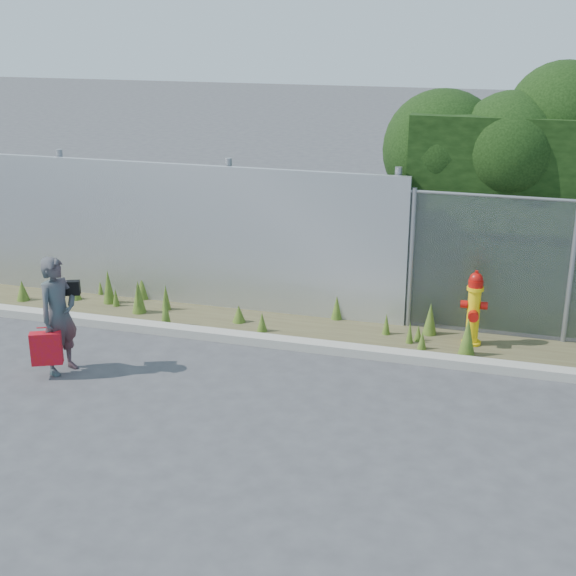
# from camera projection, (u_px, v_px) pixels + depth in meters

# --- Properties ---
(ground) EXTENTS (80.00, 80.00, 0.00)m
(ground) POSITION_uv_depth(u_px,v_px,m) (279.00, 411.00, 9.20)
(ground) COLOR #3D3D40
(ground) RESTS_ON ground
(curb) EXTENTS (16.00, 0.22, 0.12)m
(curb) POSITION_uv_depth(u_px,v_px,m) (318.00, 346.00, 10.81)
(curb) COLOR #A09C90
(curb) RESTS_ON ground
(weed_strip) EXTENTS (16.00, 1.30, 0.55)m
(weed_strip) POSITION_uv_depth(u_px,v_px,m) (294.00, 320.00, 11.55)
(weed_strip) COLOR #4B442B
(weed_strip) RESTS_ON ground
(corrugated_fence) EXTENTS (8.50, 0.21, 2.30)m
(corrugated_fence) POSITION_uv_depth(u_px,v_px,m) (134.00, 231.00, 12.41)
(corrugated_fence) COLOR #B1B4B9
(corrugated_fence) RESTS_ON ground
(fire_hydrant) EXTENTS (0.36, 0.32, 1.07)m
(fire_hydrant) POSITION_uv_depth(u_px,v_px,m) (474.00, 310.00, 10.83)
(fire_hydrant) COLOR yellow
(fire_hydrant) RESTS_ON ground
(woman) EXTENTS (0.52, 0.64, 1.51)m
(woman) POSITION_uv_depth(u_px,v_px,m) (59.00, 315.00, 9.98)
(woman) COLOR #0F6163
(woman) RESTS_ON ground
(red_tote_bag) EXTENTS (0.38, 0.14, 0.49)m
(red_tote_bag) POSITION_uv_depth(u_px,v_px,m) (46.00, 348.00, 9.91)
(red_tote_bag) COLOR #AE0929
(black_shoulder_bag) EXTENTS (0.24, 0.10, 0.18)m
(black_shoulder_bag) POSITION_uv_depth(u_px,v_px,m) (70.00, 288.00, 10.06)
(black_shoulder_bag) COLOR black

